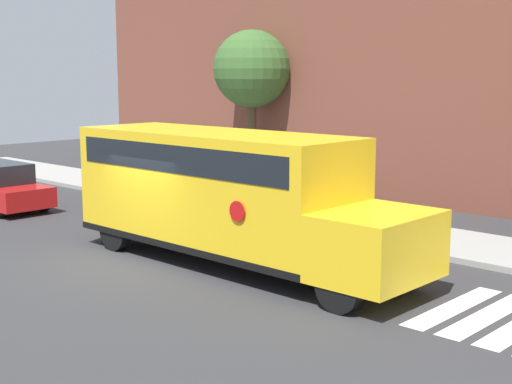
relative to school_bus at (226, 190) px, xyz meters
The scene contains 5 objects.
ground_plane 2.73m from the school_bus, 141.07° to the right, with size 60.00×60.00×0.00m, color #333335.
sidewalk_strip 5.70m from the school_bus, 107.26° to the left, with size 44.00×3.00×0.15m.
building_backdrop 12.34m from the school_bus, 97.86° to the left, with size 32.00×4.00×10.71m.
school_bus is the anchor object (origin of this frame).
tree_near_sidewalk 12.00m from the school_bus, 130.66° to the left, with size 3.03×3.03×6.21m.
Camera 1 is at (13.54, -10.31, 4.46)m, focal length 50.00 mm.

